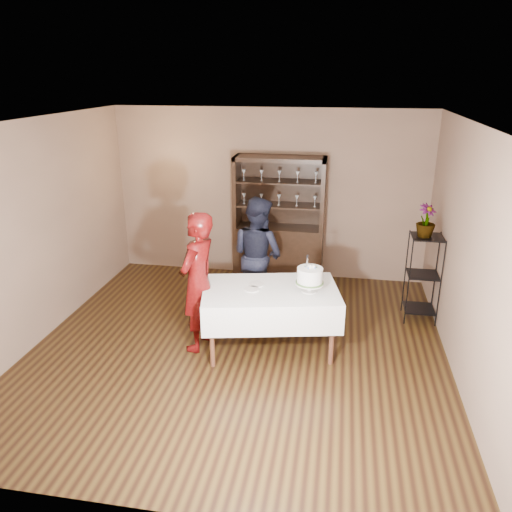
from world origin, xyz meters
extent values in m
plane|color=black|center=(0.00, 0.00, 0.00)|extent=(5.00, 5.00, 0.00)
plane|color=silver|center=(0.00, 0.00, 2.70)|extent=(5.00, 5.00, 0.00)
cube|color=brown|center=(0.00, 2.50, 1.35)|extent=(5.00, 0.02, 2.70)
cube|color=brown|center=(-2.50, 0.00, 1.35)|extent=(0.02, 5.00, 2.70)
cube|color=brown|center=(2.50, 0.00, 1.35)|extent=(0.02, 5.00, 2.70)
cube|color=black|center=(0.20, 2.24, 0.45)|extent=(1.40, 0.48, 0.90)
cube|color=black|center=(0.20, 2.46, 1.45)|extent=(1.40, 0.03, 1.10)
cube|color=black|center=(0.20, 2.24, 1.97)|extent=(1.40, 0.48, 0.06)
cube|color=black|center=(0.20, 2.24, 1.25)|extent=(1.28, 0.42, 0.02)
cube|color=black|center=(0.20, 2.24, 1.62)|extent=(1.28, 0.42, 0.02)
cylinder|color=black|center=(2.08, 1.00, 0.60)|extent=(0.02, 0.02, 1.20)
cylinder|color=black|center=(2.48, 1.00, 0.60)|extent=(0.02, 0.02, 1.20)
cylinder|color=black|center=(2.08, 1.40, 0.60)|extent=(0.02, 0.02, 1.20)
cylinder|color=black|center=(2.48, 1.40, 0.60)|extent=(0.02, 0.02, 1.20)
cube|color=black|center=(2.28, 1.20, 0.15)|extent=(0.40, 0.40, 0.02)
cube|color=black|center=(2.28, 1.20, 0.65)|extent=(0.40, 0.40, 0.01)
cube|color=black|center=(2.28, 1.20, 1.18)|extent=(0.40, 0.40, 0.02)
cube|color=silver|center=(0.38, 0.07, 0.61)|extent=(1.76, 1.28, 0.37)
cylinder|color=#532E1E|center=(-0.21, -0.45, 0.38)|extent=(0.06, 0.06, 0.75)
cylinder|color=#532E1E|center=(1.13, -0.16, 0.38)|extent=(0.06, 0.06, 0.75)
cylinder|color=#532E1E|center=(-0.37, 0.29, 0.38)|extent=(0.06, 0.06, 0.75)
cylinder|color=#532E1E|center=(0.97, 0.58, 0.38)|extent=(0.06, 0.06, 0.75)
imported|color=#3E0508|center=(-0.47, -0.03, 0.86)|extent=(0.56, 0.71, 1.72)
imported|color=black|center=(0.05, 1.13, 0.82)|extent=(1.00, 0.95, 1.64)
cylinder|color=white|center=(0.84, 0.08, 0.80)|extent=(0.18, 0.18, 0.01)
cylinder|color=white|center=(0.84, 0.08, 0.84)|extent=(0.05, 0.05, 0.09)
cylinder|color=white|center=(0.84, 0.08, 0.89)|extent=(0.33, 0.33, 0.01)
cylinder|color=#446831|center=(0.84, 0.08, 0.91)|extent=(0.32, 0.32, 0.02)
cylinder|color=white|center=(0.84, 0.08, 0.99)|extent=(0.39, 0.39, 0.18)
sphere|color=#5B78C4|center=(0.87, 0.08, 1.10)|extent=(0.02, 0.02, 0.02)
cube|color=silver|center=(0.80, 0.06, 1.15)|extent=(0.02, 0.02, 0.13)
cube|color=black|center=(0.80, 0.06, 1.23)|extent=(0.03, 0.02, 0.05)
cylinder|color=white|center=(0.17, 0.00, 0.80)|extent=(0.21, 0.21, 0.01)
cylinder|color=white|center=(0.20, 0.15, 0.80)|extent=(0.20, 0.20, 0.01)
imported|color=#446831|center=(2.23, 1.18, 1.40)|extent=(0.34, 0.34, 0.43)
camera|label=1|loc=(1.14, -5.26, 3.20)|focal=35.00mm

